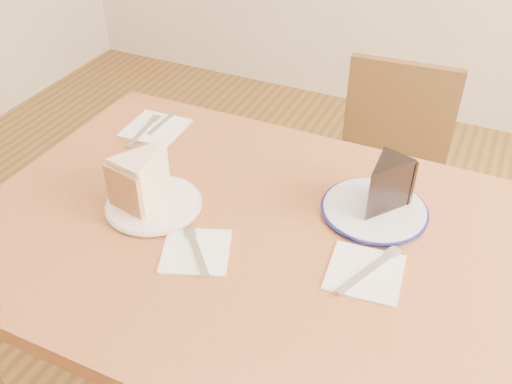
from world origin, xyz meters
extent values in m
cube|color=brown|center=(0.00, 0.00, 0.73)|extent=(1.20, 0.80, 0.04)
cylinder|color=#362110|center=(-0.54, 0.34, 0.35)|extent=(0.06, 0.06, 0.71)
cube|color=#372110|center=(0.10, 0.64, 0.42)|extent=(0.42, 0.42, 0.04)
cylinder|color=#372110|center=(0.26, 0.82, 0.20)|extent=(0.04, 0.04, 0.40)
cylinder|color=#372110|center=(-0.08, 0.79, 0.20)|extent=(0.04, 0.04, 0.40)
cylinder|color=#372110|center=(0.28, 0.48, 0.20)|extent=(0.04, 0.04, 0.40)
cylinder|color=#372110|center=(-0.05, 0.46, 0.20)|extent=(0.04, 0.04, 0.40)
cube|color=#372110|center=(0.09, 0.81, 0.62)|extent=(0.34, 0.05, 0.35)
cylinder|color=white|center=(-0.25, -0.02, 0.76)|extent=(0.19, 0.19, 0.01)
cylinder|color=silver|center=(0.18, 0.16, 0.76)|extent=(0.21, 0.21, 0.01)
cube|color=white|center=(-0.10, -0.10, 0.75)|extent=(0.16, 0.16, 0.00)
cube|color=white|center=(0.21, -0.02, 0.75)|extent=(0.15, 0.15, 0.00)
cube|color=white|center=(-0.42, 0.25, 0.75)|extent=(0.15, 0.15, 0.00)
cube|color=silver|center=(-0.10, -0.10, 0.76)|extent=(0.11, 0.11, 0.00)
cube|color=silver|center=(0.21, -0.02, 0.76)|extent=(0.08, 0.16, 0.00)
cube|color=white|center=(-0.42, 0.28, 0.76)|extent=(0.01, 0.14, 0.00)
cube|color=silver|center=(-0.44, 0.22, 0.76)|extent=(0.03, 0.16, 0.00)
camera|label=1|loc=(0.34, -0.78, 1.50)|focal=40.00mm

